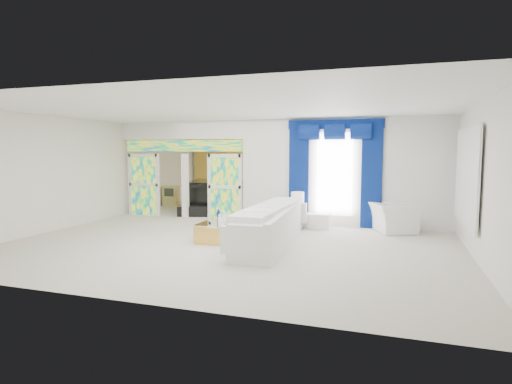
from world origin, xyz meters
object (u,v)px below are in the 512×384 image
(armchair, at_px, (393,218))
(console_table, at_px, (308,221))
(coffee_table, at_px, (221,229))
(grand_piano, at_px, (213,195))
(white_sofa, at_px, (271,227))

(armchair, bearing_deg, console_table, 71.83)
(coffee_table, relative_size, armchair, 1.63)
(grand_piano, bearing_deg, console_table, -46.94)
(white_sofa, xyz_separation_m, armchair, (2.60, 2.32, -0.01))
(grand_piano, bearing_deg, white_sofa, -67.94)
(console_table, bearing_deg, white_sofa, -100.31)
(coffee_table, xyz_separation_m, grand_piano, (-2.15, 4.37, 0.32))
(white_sofa, distance_m, coffee_table, 1.39)
(white_sofa, bearing_deg, grand_piano, 123.09)
(white_sofa, relative_size, console_table, 3.35)
(coffee_table, relative_size, grand_piano, 0.90)
(white_sofa, height_order, armchair, white_sofa)
(white_sofa, xyz_separation_m, console_table, (0.40, 2.22, -0.18))
(white_sofa, height_order, coffee_table, white_sofa)
(grand_piano, bearing_deg, coffee_table, -78.58)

